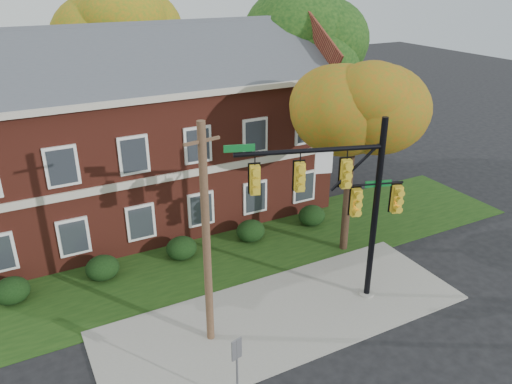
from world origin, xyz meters
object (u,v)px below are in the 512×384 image
tree_right_rear (321,42)px  hedge_far_right (312,216)px  hedge_center (181,248)px  hedge_far_left (11,291)px  utility_pole (206,239)px  apartment_building (140,123)px  sign_post (237,361)px  traffic_signal (343,194)px  tree_far_rear (120,27)px  tree_near_right (361,109)px  hedge_right (251,231)px  hedge_left (102,268)px

tree_right_rear → hedge_far_right: bearing=-125.2°
hedge_center → tree_right_rear: (11.31, 6.11, 7.60)m
hedge_far_left → utility_pole: utility_pole is taller
apartment_building → sign_post: size_ratio=7.62×
tree_right_rear → traffic_signal: bearing=-120.6°
hedge_center → hedge_far_right: size_ratio=1.00×
utility_pole → hedge_far_right: bearing=25.3°
apartment_building → hedge_center: apartment_building is taller
hedge_far_left → tree_far_rear: tree_far_rear is taller
tree_near_right → tree_right_rear: 9.94m
hedge_right → tree_right_rear: bearing=38.0°
tree_right_rear → utility_pole: 17.48m
hedge_left → sign_post: (2.09, -8.70, 1.15)m
apartment_building → hedge_far_right: bearing=-36.9°
hedge_far_right → tree_far_rear: size_ratio=0.12×
hedge_left → traffic_signal: size_ratio=0.19×
tree_near_right → tree_right_rear: (4.09, 8.95, 1.45)m
hedge_left → hedge_center: size_ratio=1.00×
traffic_signal → sign_post: 7.03m
hedge_far_left → hedge_right: bearing=0.0°
tree_near_right → sign_post: bearing=-145.8°
traffic_signal → utility_pole: bearing=-163.9°
tree_near_right → sign_post: tree_near_right is taller
utility_pole → tree_right_rear: bearing=33.8°
hedge_left → tree_far_rear: bearing=69.7°
hedge_left → tree_far_rear: (4.84, 13.09, 8.32)m
hedge_far_left → hedge_left: same height
apartment_building → hedge_far_left: size_ratio=13.43×
hedge_far_left → hedge_far_right: same height
hedge_center → hedge_far_right: bearing=0.0°
hedge_far_right → sign_post: bearing=-134.0°
sign_post → tree_near_right: bearing=19.6°
tree_far_rear → utility_pole: size_ratio=1.45×
hedge_far_left → tree_right_rear: (18.31, 6.11, 7.60)m
traffic_signal → apartment_building: bearing=128.9°
traffic_signal → hedge_far_right: bearing=82.5°
tree_far_rear → utility_pole: 19.46m
hedge_right → tree_near_right: size_ratio=0.16×
apartment_building → utility_pole: (-0.98, -10.87, -0.95)m
hedge_right → hedge_far_right: same height
tree_near_right → tree_right_rear: size_ratio=0.81×
hedge_far_left → traffic_signal: 13.30m
hedge_far_right → utility_pole: 10.37m
hedge_right → hedge_far_right: (3.50, 0.00, 0.00)m
tree_far_rear → hedge_left: bearing=-110.3°
hedge_center → traffic_signal: bearing=-53.5°
apartment_building → hedge_far_left: bearing=-143.1°
utility_pole → sign_post: utility_pole is taller
tree_near_right → traffic_signal: size_ratio=1.16×
hedge_far_left → hedge_far_right: 14.00m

